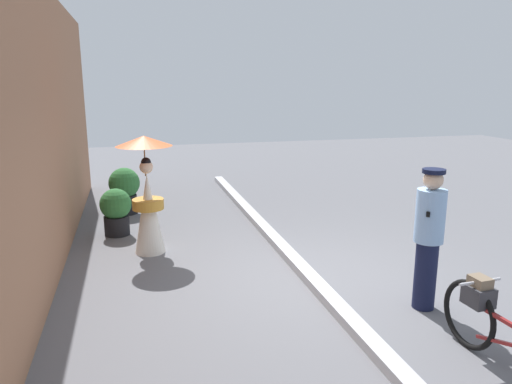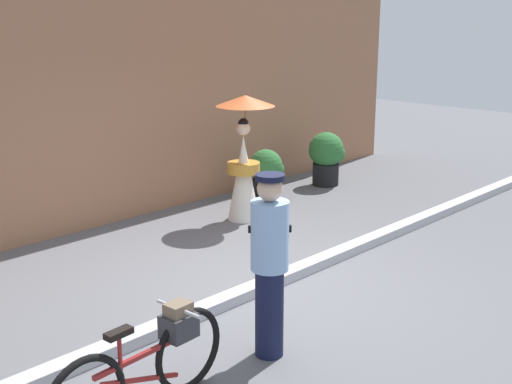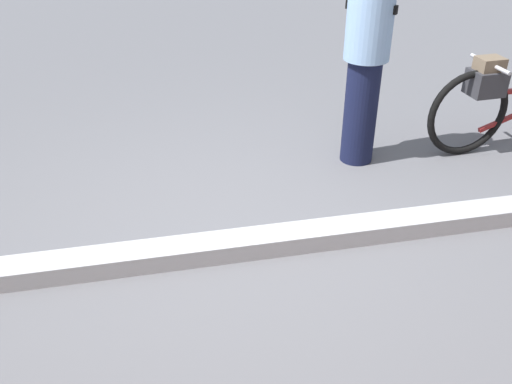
% 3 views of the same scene
% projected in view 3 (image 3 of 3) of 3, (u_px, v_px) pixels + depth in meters
% --- Properties ---
extents(ground_plane, '(30.00, 30.00, 0.00)m').
position_uv_depth(ground_plane, '(244.00, 252.00, 3.46)').
color(ground_plane, slate).
extents(sidewalk_curb, '(14.00, 0.20, 0.12)m').
position_uv_depth(sidewalk_curb, '(244.00, 244.00, 3.43)').
color(sidewalk_curb, '#B2B2B7').
rests_on(sidewalk_curb, ground_plane).
extents(person_officer, '(0.34, 0.34, 1.71)m').
position_uv_depth(person_officer, '(367.00, 49.00, 4.07)').
color(person_officer, '#141938').
rests_on(person_officer, ground_plane).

